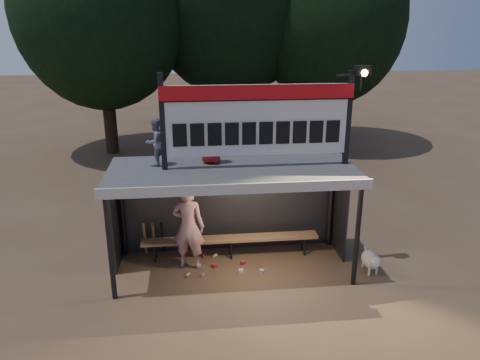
# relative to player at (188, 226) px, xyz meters

# --- Properties ---
(ground) EXTENTS (80.00, 80.00, 0.00)m
(ground) POSITION_rel_player_xyz_m (0.93, -0.21, -0.96)
(ground) COLOR #503A28
(ground) RESTS_ON ground
(player) EXTENTS (0.80, 0.64, 1.92)m
(player) POSITION_rel_player_xyz_m (0.00, 0.00, 0.00)
(player) COLOR silver
(player) RESTS_ON ground
(child_a) EXTENTS (0.60, 0.59, 0.97)m
(child_a) POSITION_rel_player_xyz_m (-0.60, 0.11, 1.85)
(child_a) COLOR gray
(child_a) RESTS_ON dugout_shelter
(child_b) EXTENTS (0.61, 0.51, 1.07)m
(child_b) POSITION_rel_player_xyz_m (0.53, 0.14, 1.90)
(child_b) COLOR #B01B1F
(child_b) RESTS_ON dugout_shelter
(dugout_shelter) EXTENTS (5.10, 2.08, 2.32)m
(dugout_shelter) POSITION_rel_player_xyz_m (0.93, 0.04, 0.89)
(dugout_shelter) COLOR #424244
(dugout_shelter) RESTS_ON ground
(scoreboard_assembly) EXTENTS (4.10, 0.27, 1.99)m
(scoreboard_assembly) POSITION_rel_player_xyz_m (1.49, -0.22, 2.37)
(scoreboard_assembly) COLOR black
(scoreboard_assembly) RESTS_ON dugout_shelter
(bench) EXTENTS (4.00, 0.35, 0.48)m
(bench) POSITION_rel_player_xyz_m (0.93, 0.34, -0.53)
(bench) COLOR #956A46
(bench) RESTS_ON ground
(tree_left) EXTENTS (6.46, 6.46, 9.27)m
(tree_left) POSITION_rel_player_xyz_m (-3.07, 9.79, 4.56)
(tree_left) COLOR black
(tree_left) RESTS_ON ground
(tree_right) EXTENTS (6.08, 6.08, 8.72)m
(tree_right) POSITION_rel_player_xyz_m (5.93, 10.29, 4.23)
(tree_right) COLOR black
(tree_right) RESTS_ON ground
(dog) EXTENTS (0.36, 0.81, 0.49)m
(dog) POSITION_rel_player_xyz_m (3.86, -0.67, -0.68)
(dog) COLOR beige
(dog) RESTS_ON ground
(bats) EXTENTS (0.48, 0.33, 0.84)m
(bats) POSITION_rel_player_xyz_m (-0.80, 0.61, -0.53)
(bats) COLOR olive
(bats) RESTS_ON ground
(litter) EXTENTS (1.70, 1.01, 0.08)m
(litter) POSITION_rel_player_xyz_m (0.69, -0.16, -0.92)
(litter) COLOR red
(litter) RESTS_ON ground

